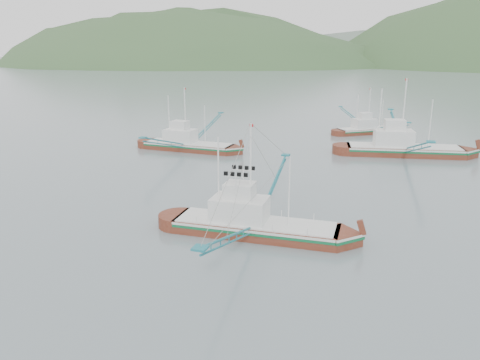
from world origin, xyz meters
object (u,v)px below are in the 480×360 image
(main_boat, at_px, (253,218))
(bg_boat_left, at_px, (187,141))
(bg_boat_right, at_px, (403,142))
(bg_boat_far, at_px, (370,123))

(main_boat, height_order, bg_boat_left, bg_boat_left)
(bg_boat_right, distance_m, bg_boat_far, 17.19)
(main_boat, height_order, bg_boat_far, main_boat)
(bg_boat_far, bearing_deg, main_boat, -132.67)
(main_boat, bearing_deg, bg_boat_right, 69.61)
(bg_boat_left, bearing_deg, bg_boat_far, 45.40)
(main_boat, relative_size, bg_boat_left, 0.99)
(main_boat, relative_size, bg_boat_right, 0.86)
(main_boat, distance_m, bg_boat_right, 35.90)
(main_boat, distance_m, bg_boat_left, 33.20)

